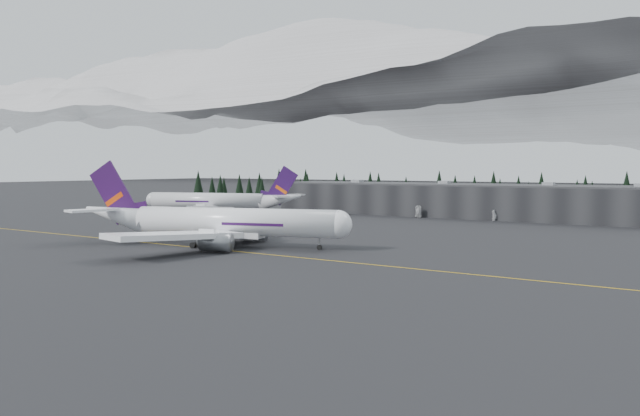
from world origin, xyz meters
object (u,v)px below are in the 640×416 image
Objects in this scene: jet_main at (212,222)px; gse_vehicle_a at (419,216)px; gse_vehicle_b at (495,219)px; jet_parked at (221,201)px; terminal at (468,200)px.

jet_main is 14.78× the size of gse_vehicle_a.
gse_vehicle_a is 1.17× the size of gse_vehicle_b.
gse_vehicle_a is (71.85, 31.06, -4.91)m from jet_parked.
jet_main is 112.91m from gse_vehicle_b.
jet_parked is (-85.08, -48.22, -0.74)m from terminal.
gse_vehicle_a is at bearing -83.43° from gse_vehicle_b.
terminal is at bearing -168.67° from jet_parked.
gse_vehicle_b is (15.33, -15.31, -5.62)m from terminal.
jet_parked reaches higher than gse_vehicle_a.
jet_parked reaches higher than gse_vehicle_b.
jet_main reaches higher than gse_vehicle_b.
terminal is 34.18× the size of gse_vehicle_a.
jet_parked is (-65.19, 74.24, -0.32)m from jet_main.
jet_main is 1.06× the size of jet_parked.
terminal is 39.89× the size of gse_vehicle_b.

